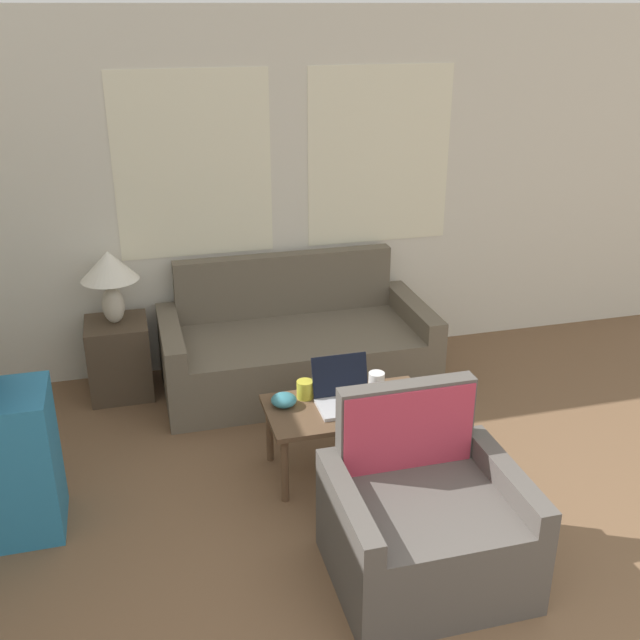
% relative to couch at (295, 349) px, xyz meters
% --- Properties ---
extents(wall_back, '(6.51, 0.06, 2.60)m').
position_rel_couch_xyz_m(wall_back, '(0.16, 0.47, 1.04)').
color(wall_back, silver).
rests_on(wall_back, ground_plane).
extents(couch, '(1.92, 0.92, 0.89)m').
position_rel_couch_xyz_m(couch, '(0.00, 0.00, 0.00)').
color(couch, '#665B4C').
rests_on(couch, ground_plane).
extents(armchair, '(0.90, 0.77, 0.90)m').
position_rel_couch_xyz_m(armchair, '(0.13, -2.12, 0.01)').
color(armchair, '#514C47').
rests_on(armchair, ground_plane).
extents(side_table, '(0.43, 0.43, 0.55)m').
position_rel_couch_xyz_m(side_table, '(-1.25, 0.15, 0.01)').
color(side_table, '#4C3D2D').
rests_on(side_table, ground_plane).
extents(table_lamp, '(0.39, 0.39, 0.52)m').
position_rel_couch_xyz_m(table_lamp, '(-1.25, 0.15, 0.66)').
color(table_lamp, beige).
rests_on(table_lamp, side_table).
extents(coffee_table, '(0.96, 0.53, 0.44)m').
position_rel_couch_xyz_m(coffee_table, '(0.04, -1.19, 0.12)').
color(coffee_table, brown).
rests_on(coffee_table, ground_plane).
extents(laptop, '(0.34, 0.31, 0.26)m').
position_rel_couch_xyz_m(laptop, '(0.02, -1.16, 0.23)').
color(laptop, '#B7B7BC').
rests_on(laptop, coffee_table).
extents(cup_navy, '(0.10, 0.10, 0.11)m').
position_rel_couch_xyz_m(cup_navy, '(-0.18, -1.03, 0.22)').
color(cup_navy, gold).
rests_on(cup_navy, coffee_table).
extents(cup_yellow, '(0.10, 0.10, 0.10)m').
position_rel_couch_xyz_m(cup_yellow, '(0.27, -1.03, 0.22)').
color(cup_yellow, white).
rests_on(cup_yellow, coffee_table).
extents(snack_bowl, '(0.15, 0.15, 0.08)m').
position_rel_couch_xyz_m(snack_bowl, '(-0.32, -1.10, 0.21)').
color(snack_bowl, teal).
rests_on(snack_bowl, coffee_table).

